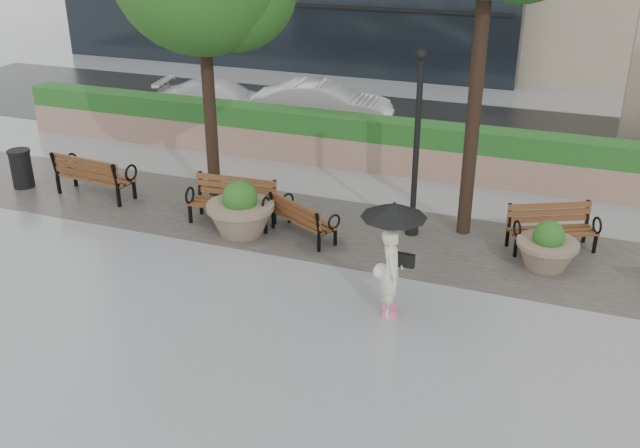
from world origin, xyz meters
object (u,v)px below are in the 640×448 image
(planter_left, at_px, (241,214))
(car_right, at_px, (323,105))
(bench_1, at_px, (232,211))
(lamppost, at_px, (416,157))
(bench_0, at_px, (95,184))
(bench_3, at_px, (551,237))
(bench_2, at_px, (303,226))
(pedestrian, at_px, (392,248))
(car_left, at_px, (221,99))
(trash_bin, at_px, (22,170))
(planter_right, at_px, (547,250))

(planter_left, height_order, car_right, car_right)
(bench_1, relative_size, lamppost, 0.49)
(bench_0, height_order, bench_3, bench_0)
(bench_2, distance_m, pedestrian, 3.51)
(planter_left, bearing_deg, car_left, 120.54)
(bench_2, bearing_deg, lamppost, -126.94)
(trash_bin, height_order, lamppost, lamppost)
(bench_1, bearing_deg, planter_right, -0.43)
(bench_1, height_order, planter_left, planter_left)
(bench_1, height_order, pedestrian, pedestrian)
(bench_0, bearing_deg, planter_right, -174.24)
(bench_2, relative_size, car_left, 0.40)
(bench_2, distance_m, planter_right, 4.84)
(bench_1, bearing_deg, planter_left, -47.27)
(pedestrian, bearing_deg, planter_left, 45.74)
(planter_left, bearing_deg, lamppost, 20.78)
(planter_left, relative_size, pedestrian, 0.71)
(bench_2, bearing_deg, car_right, -44.00)
(pedestrian, bearing_deg, bench_1, 43.71)
(bench_0, xyz_separation_m, planter_right, (10.25, 0.02, 0.07))
(planter_left, relative_size, planter_right, 1.23)
(trash_bin, bearing_deg, bench_3, 4.55)
(planter_left, distance_m, car_right, 8.03)
(car_left, bearing_deg, lamppost, -140.44)
(planter_right, bearing_deg, bench_2, -175.60)
(bench_3, xyz_separation_m, planter_right, (-0.02, -0.84, 0.10))
(bench_1, xyz_separation_m, trash_bin, (-5.79, 0.14, 0.16))
(pedestrian, bearing_deg, lamppost, -9.36)
(car_left, relative_size, car_right, 0.97)
(trash_bin, distance_m, car_right, 8.96)
(planter_right, height_order, trash_bin, planter_right)
(bench_2, bearing_deg, bench_3, -137.65)
(bench_2, relative_size, pedestrian, 0.84)
(lamppost, relative_size, pedestrian, 1.94)
(lamppost, height_order, car_right, lamppost)
(trash_bin, bearing_deg, pedestrian, -14.04)
(lamppost, bearing_deg, car_left, 140.48)
(planter_right, relative_size, lamppost, 0.30)
(bench_2, bearing_deg, planter_left, 42.13)
(bench_2, xyz_separation_m, car_left, (-5.90, 7.54, 0.35))
(bench_3, height_order, planter_right, planter_right)
(bench_3, bearing_deg, pedestrian, -150.72)
(car_left, bearing_deg, car_right, -99.39)
(bench_1, xyz_separation_m, car_left, (-4.22, 7.44, 0.30))
(bench_2, distance_m, lamppost, 2.70)
(bench_0, xyz_separation_m, bench_2, (5.43, -0.35, -0.06))
(bench_3, distance_m, planter_right, 0.85)
(car_left, xyz_separation_m, pedestrian, (8.40, -9.80, 0.62))
(bench_1, height_order, bench_2, bench_1)
(bench_0, xyz_separation_m, lamppost, (7.50, 0.61, 1.39))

